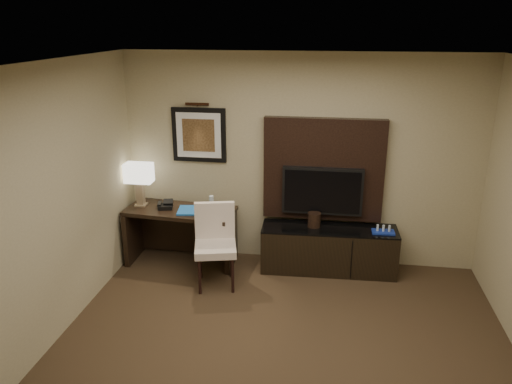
% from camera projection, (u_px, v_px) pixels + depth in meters
% --- Properties ---
extents(floor, '(4.50, 5.00, 0.01)m').
position_uv_depth(floor, '(276.00, 383.00, 4.42)').
color(floor, '#362618').
rests_on(floor, ground).
extents(ceiling, '(4.50, 5.00, 0.01)m').
position_uv_depth(ceiling, '(281.00, 70.00, 3.54)').
color(ceiling, silver).
rests_on(ceiling, wall_back).
extents(wall_back, '(4.50, 0.01, 2.70)m').
position_uv_depth(wall_back, '(300.00, 161.00, 6.32)').
color(wall_back, tan).
rests_on(wall_back, floor).
extents(wall_left, '(0.01, 5.00, 2.70)m').
position_uv_depth(wall_left, '(20.00, 227.00, 4.31)').
color(wall_left, tan).
rests_on(wall_left, floor).
extents(desk, '(1.43, 0.71, 0.74)m').
position_uv_depth(desk, '(181.00, 236.00, 6.52)').
color(desk, black).
rests_on(desk, floor).
extents(credenza, '(1.70, 0.52, 0.58)m').
position_uv_depth(credenza, '(328.00, 249.00, 6.32)').
color(credenza, black).
rests_on(credenza, floor).
extents(tv_wall_panel, '(1.50, 0.12, 1.30)m').
position_uv_depth(tv_wall_panel, '(323.00, 170.00, 6.25)').
color(tv_wall_panel, black).
rests_on(tv_wall_panel, wall_back).
extents(tv, '(1.00, 0.08, 0.60)m').
position_uv_depth(tv, '(322.00, 191.00, 6.23)').
color(tv, black).
rests_on(tv, tv_wall_panel).
extents(artwork, '(0.70, 0.04, 0.70)m').
position_uv_depth(artwork, '(199.00, 135.00, 6.39)').
color(artwork, black).
rests_on(artwork, wall_back).
extents(picture_light, '(0.04, 0.04, 0.30)m').
position_uv_depth(picture_light, '(197.00, 104.00, 6.22)').
color(picture_light, '#3C2013').
rests_on(picture_light, wall_back).
extents(desk_chair, '(0.60, 0.65, 1.00)m').
position_uv_depth(desk_chair, '(215.00, 247.00, 5.89)').
color(desk_chair, beige).
rests_on(desk_chair, floor).
extents(table_lamp, '(0.35, 0.22, 0.55)m').
position_uv_depth(table_lamp, '(140.00, 186.00, 6.45)').
color(table_lamp, '#937B5B').
rests_on(table_lamp, desk).
extents(desk_phone, '(0.21, 0.20, 0.09)m').
position_uv_depth(desk_phone, '(165.00, 205.00, 6.42)').
color(desk_phone, black).
rests_on(desk_phone, desk).
extents(blue_folder, '(0.29, 0.36, 0.02)m').
position_uv_depth(blue_folder, '(188.00, 210.00, 6.34)').
color(blue_folder, '#1B60B3').
rests_on(blue_folder, desk).
extents(book, '(0.15, 0.04, 0.20)m').
position_uv_depth(book, '(187.00, 203.00, 6.32)').
color(book, tan).
rests_on(book, desk).
extents(water_bottle, '(0.07, 0.07, 0.17)m').
position_uv_depth(water_bottle, '(212.00, 202.00, 6.40)').
color(water_bottle, silver).
rests_on(water_bottle, desk).
extents(ice_bucket, '(0.18, 0.18, 0.18)m').
position_uv_depth(ice_bucket, '(314.00, 220.00, 6.25)').
color(ice_bucket, black).
rests_on(ice_bucket, credenza).
extents(minibar_tray, '(0.28, 0.17, 0.10)m').
position_uv_depth(minibar_tray, '(383.00, 229.00, 6.08)').
color(minibar_tray, '#173097').
rests_on(minibar_tray, credenza).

